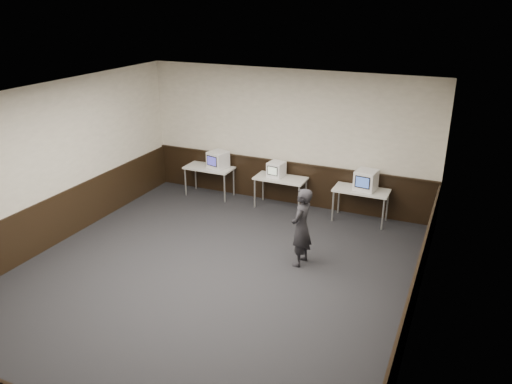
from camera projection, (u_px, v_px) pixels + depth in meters
floor at (206, 280)px, 8.84m from camera, size 8.00×8.00×0.00m
ceiling at (199, 100)px, 7.66m from camera, size 8.00×8.00×0.00m
back_wall at (287, 138)px, 11.65m from camera, size 7.00×0.00×7.00m
left_wall at (44, 169)px, 9.57m from camera, size 0.00×8.00×8.00m
right_wall at (422, 235)px, 6.93m from camera, size 0.00×8.00×8.00m
wainscot_back at (286, 182)px, 12.04m from camera, size 6.98×0.04×1.00m
wainscot_left at (53, 221)px, 9.96m from camera, size 0.04×7.98×1.00m
wainscot_right at (412, 302)px, 7.34m from camera, size 0.04×7.98×1.00m
wainscot_rail at (286, 162)px, 11.83m from camera, size 6.98×0.06×0.04m
desk_left at (209, 170)px, 12.37m from camera, size 1.20×0.60×0.75m
desk_center at (280, 180)px, 11.65m from camera, size 1.20×0.60×0.75m
desk_right at (361, 193)px, 10.94m from camera, size 1.20×0.60×0.75m
emac_left at (218, 160)px, 12.21m from camera, size 0.51×0.53×0.42m
emac_center at (276, 169)px, 11.63m from camera, size 0.39×0.42×0.35m
emac_right at (366, 180)px, 10.82m from camera, size 0.49×0.52×0.44m
person at (301, 227)px, 9.12m from camera, size 0.42×0.59×1.51m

